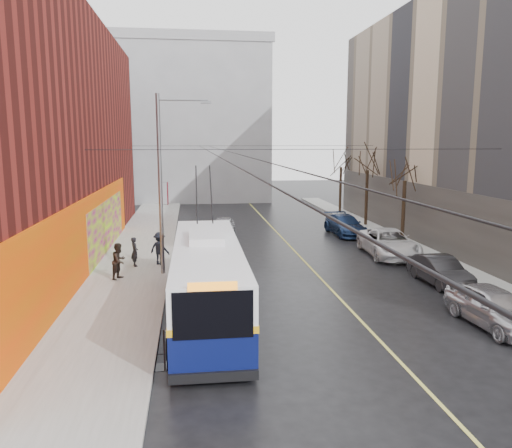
{
  "coord_description": "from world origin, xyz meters",
  "views": [
    {
      "loc": [
        -4.81,
        -14.87,
        6.75
      ],
      "look_at": [
        -1.96,
        6.83,
        3.1
      ],
      "focal_mm": 35.0,
      "sensor_mm": 36.0,
      "label": 1
    }
  ],
  "objects_px": {
    "parked_car_b": "(440,271)",
    "pedestrian_b": "(119,261)",
    "parked_car_a": "(493,307)",
    "parked_car_c": "(389,243)",
    "tree_far": "(341,159)",
    "pedestrian_c": "(160,248)",
    "tree_near": "(405,169)",
    "trolleybus": "(207,278)",
    "tree_mid": "(368,160)",
    "following_car": "(223,227)",
    "pedestrian_a": "(135,252)",
    "parked_car_d": "(345,225)",
    "streetlight_pole": "(163,180)"
  },
  "relations": [
    {
      "from": "streetlight_pole",
      "to": "pedestrian_c",
      "type": "height_order",
      "value": "streetlight_pole"
    },
    {
      "from": "tree_far",
      "to": "trolleybus",
      "type": "bearing_deg",
      "value": -116.82
    },
    {
      "from": "pedestrian_a",
      "to": "pedestrian_c",
      "type": "height_order",
      "value": "pedestrian_c"
    },
    {
      "from": "tree_mid",
      "to": "tree_far",
      "type": "distance_m",
      "value": 7.0
    },
    {
      "from": "trolleybus",
      "to": "pedestrian_a",
      "type": "relative_size",
      "value": 7.51
    },
    {
      "from": "tree_mid",
      "to": "following_car",
      "type": "xyz_separation_m",
      "value": [
        -11.57,
        -2.7,
        -4.57
      ]
    },
    {
      "from": "parked_car_a",
      "to": "parked_car_d",
      "type": "relative_size",
      "value": 0.89
    },
    {
      "from": "streetlight_pole",
      "to": "pedestrian_b",
      "type": "xyz_separation_m",
      "value": [
        -2.18,
        -0.78,
        -3.82
      ]
    },
    {
      "from": "streetlight_pole",
      "to": "tree_near",
      "type": "relative_size",
      "value": 1.41
    },
    {
      "from": "tree_near",
      "to": "parked_car_b",
      "type": "height_order",
      "value": "tree_near"
    },
    {
      "from": "parked_car_b",
      "to": "parked_car_d",
      "type": "height_order",
      "value": "parked_car_d"
    },
    {
      "from": "tree_mid",
      "to": "tree_far",
      "type": "height_order",
      "value": "tree_mid"
    },
    {
      "from": "streetlight_pole",
      "to": "following_car",
      "type": "distance_m",
      "value": 11.66
    },
    {
      "from": "parked_car_d",
      "to": "parked_car_a",
      "type": "bearing_deg",
      "value": -93.46
    },
    {
      "from": "tree_mid",
      "to": "parked_car_d",
      "type": "height_order",
      "value": "tree_mid"
    },
    {
      "from": "parked_car_c",
      "to": "pedestrian_c",
      "type": "height_order",
      "value": "pedestrian_c"
    },
    {
      "from": "parked_car_a",
      "to": "parked_car_d",
      "type": "bearing_deg",
      "value": 86.05
    },
    {
      "from": "tree_far",
      "to": "parked_car_b",
      "type": "relative_size",
      "value": 1.61
    },
    {
      "from": "tree_near",
      "to": "tree_far",
      "type": "relative_size",
      "value": 0.97
    },
    {
      "from": "tree_mid",
      "to": "trolleybus",
      "type": "distance_m",
      "value": 23.63
    },
    {
      "from": "parked_car_c",
      "to": "tree_far",
      "type": "bearing_deg",
      "value": 86.56
    },
    {
      "from": "tree_near",
      "to": "streetlight_pole",
      "type": "bearing_deg",
      "value": -158.38
    },
    {
      "from": "pedestrian_a",
      "to": "parked_car_a",
      "type": "bearing_deg",
      "value": -144.87
    },
    {
      "from": "parked_car_a",
      "to": "tree_far",
      "type": "bearing_deg",
      "value": 80.75
    },
    {
      "from": "parked_car_d",
      "to": "streetlight_pole",
      "type": "bearing_deg",
      "value": -144.83
    },
    {
      "from": "streetlight_pole",
      "to": "tree_far",
      "type": "bearing_deg",
      "value": 52.88
    },
    {
      "from": "parked_car_d",
      "to": "pedestrian_a",
      "type": "bearing_deg",
      "value": -153.07
    },
    {
      "from": "pedestrian_c",
      "to": "pedestrian_b",
      "type": "bearing_deg",
      "value": 85.98
    },
    {
      "from": "tree_near",
      "to": "pedestrian_c",
      "type": "height_order",
      "value": "tree_near"
    },
    {
      "from": "parked_car_a",
      "to": "parked_car_b",
      "type": "bearing_deg",
      "value": 78.72
    },
    {
      "from": "parked_car_c",
      "to": "pedestrian_b",
      "type": "xyz_separation_m",
      "value": [
        -15.1,
        -3.63,
        0.25
      ]
    },
    {
      "from": "tree_near",
      "to": "pedestrian_a",
      "type": "bearing_deg",
      "value": -165.44
    },
    {
      "from": "parked_car_a",
      "to": "pedestrian_c",
      "type": "distance_m",
      "value": 16.43
    },
    {
      "from": "tree_mid",
      "to": "pedestrian_c",
      "type": "relative_size",
      "value": 3.77
    },
    {
      "from": "parked_car_b",
      "to": "pedestrian_a",
      "type": "bearing_deg",
      "value": 159.77
    },
    {
      "from": "tree_near",
      "to": "pedestrian_a",
      "type": "relative_size",
      "value": 4.07
    },
    {
      "from": "pedestrian_c",
      "to": "parked_car_a",
      "type": "bearing_deg",
      "value": 170.51
    },
    {
      "from": "pedestrian_a",
      "to": "pedestrian_c",
      "type": "distance_m",
      "value": 1.32
    },
    {
      "from": "parked_car_b",
      "to": "pedestrian_b",
      "type": "xyz_separation_m",
      "value": [
        -15.17,
        2.44,
        0.36
      ]
    },
    {
      "from": "pedestrian_c",
      "to": "parked_car_b",
      "type": "bearing_deg",
      "value": -170.59
    },
    {
      "from": "pedestrian_c",
      "to": "tree_mid",
      "type": "bearing_deg",
      "value": -114.23
    },
    {
      "from": "tree_near",
      "to": "following_car",
      "type": "distance_m",
      "value": 13.07
    },
    {
      "from": "streetlight_pole",
      "to": "tree_mid",
      "type": "relative_size",
      "value": 1.35
    },
    {
      "from": "tree_far",
      "to": "following_car",
      "type": "height_order",
      "value": "tree_far"
    },
    {
      "from": "parked_car_b",
      "to": "pedestrian_c",
      "type": "bearing_deg",
      "value": 157.32
    },
    {
      "from": "parked_car_b",
      "to": "following_car",
      "type": "bearing_deg",
      "value": 122.9
    },
    {
      "from": "tree_far",
      "to": "parked_car_c",
      "type": "bearing_deg",
      "value": -97.38
    },
    {
      "from": "parked_car_b",
      "to": "pedestrian_b",
      "type": "bearing_deg",
      "value": 168.87
    },
    {
      "from": "tree_near",
      "to": "pedestrian_b",
      "type": "height_order",
      "value": "tree_near"
    },
    {
      "from": "tree_mid",
      "to": "pedestrian_c",
      "type": "bearing_deg",
      "value": -144.33
    }
  ]
}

